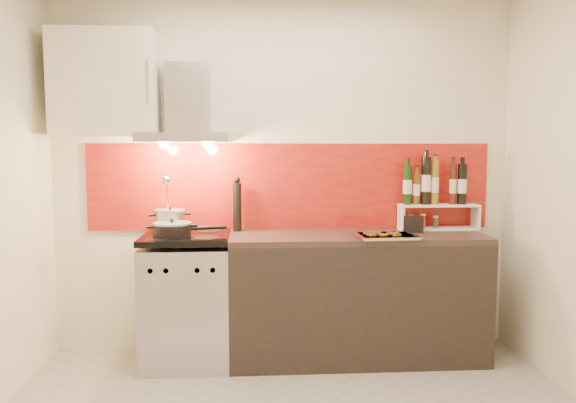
{
  "coord_description": "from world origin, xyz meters",
  "views": [
    {
      "loc": [
        -0.25,
        -2.8,
        1.52
      ],
      "look_at": [
        0.0,
        0.95,
        1.15
      ],
      "focal_mm": 35.0,
      "sensor_mm": 36.0,
      "label": 1
    }
  ],
  "objects": [
    {
      "name": "range_hood",
      "position": [
        -0.7,
        1.24,
        1.74
      ],
      "size": [
        0.62,
        0.5,
        0.61
      ],
      "color": "#B7B7BA",
      "rests_on": "back_wall"
    },
    {
      "name": "upper_cabinet",
      "position": [
        -1.25,
        1.22,
        1.95
      ],
      "size": [
        0.7,
        0.35,
        0.72
      ],
      "primitive_type": "cube",
      "color": "silver",
      "rests_on": "back_wall"
    },
    {
      "name": "stock_pot",
      "position": [
        -0.83,
        1.24,
        0.99
      ],
      "size": [
        0.22,
        0.22,
        0.19
      ],
      "color": "#B7B7BA",
      "rests_on": "range_stove"
    },
    {
      "name": "backsplash",
      "position": [
        0.05,
        1.39,
        1.22
      ],
      "size": [
        3.0,
        0.02,
        0.64
      ],
      "primitive_type": "cube",
      "color": "maroon",
      "rests_on": "back_wall"
    },
    {
      "name": "saute_pan",
      "position": [
        -0.78,
        1.03,
        0.96
      ],
      "size": [
        0.5,
        0.26,
        0.12
      ],
      "color": "black",
      "rests_on": "range_stove"
    },
    {
      "name": "pepper_mill",
      "position": [
        -0.35,
        1.29,
        1.09
      ],
      "size": [
        0.06,
        0.06,
        0.4
      ],
      "color": "black",
      "rests_on": "counter"
    },
    {
      "name": "utensil_jar",
      "position": [
        -0.85,
        1.18,
        1.02
      ],
      "size": [
        0.09,
        0.13,
        0.42
      ],
      "color": "silver",
      "rests_on": "range_stove"
    },
    {
      "name": "caddy_box",
      "position": [
        0.92,
        1.15,
        0.96
      ],
      "size": [
        0.15,
        0.1,
        0.12
      ],
      "primitive_type": "cube",
      "rotation": [
        0.0,
        0.0,
        -0.3
      ],
      "color": "black",
      "rests_on": "counter"
    },
    {
      "name": "counter",
      "position": [
        0.5,
        1.1,
        0.45
      ],
      "size": [
        1.8,
        0.6,
        0.9
      ],
      "color": "black",
      "rests_on": "ground"
    },
    {
      "name": "range_stove",
      "position": [
        -0.7,
        1.1,
        0.44
      ],
      "size": [
        0.6,
        0.6,
        0.91
      ],
      "color": "#B7B7BA",
      "rests_on": "ground"
    },
    {
      "name": "baking_tray",
      "position": [
        0.66,
        0.92,
        0.92
      ],
      "size": [
        0.42,
        0.34,
        0.03
      ],
      "color": "silver",
      "rests_on": "counter"
    },
    {
      "name": "back_wall",
      "position": [
        0.0,
        1.4,
        1.3
      ],
      "size": [
        3.4,
        0.02,
        2.6
      ],
      "primitive_type": "cube",
      "color": "silver",
      "rests_on": "ground"
    },
    {
      "name": "step_shelf",
      "position": [
        1.11,
        1.28,
        1.15
      ],
      "size": [
        0.59,
        0.16,
        0.54
      ],
      "color": "white",
      "rests_on": "counter"
    }
  ]
}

